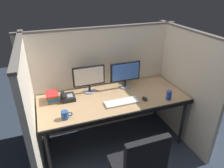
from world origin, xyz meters
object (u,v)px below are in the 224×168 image
(monitor_right, at_px, (125,73))
(book_stack, at_px, (53,97))
(computer_mouse, at_px, (145,99))
(desk_phone, at_px, (68,97))
(keyboard_main, at_px, (122,102))
(monitor_left, at_px, (89,77))
(desk, at_px, (114,102))
(soda_can, at_px, (169,95))
(coffee_mug, at_px, (65,115))

(monitor_right, xyz_separation_m, book_stack, (-1.01, -0.03, -0.16))
(computer_mouse, height_order, desk_phone, desk_phone)
(monitor_right, xyz_separation_m, desk_phone, (-0.83, -0.07, -0.18))
(keyboard_main, bearing_deg, monitor_left, 125.51)
(desk, height_order, monitor_left, monitor_left)
(soda_can, bearing_deg, monitor_right, 127.23)
(desk, height_order, book_stack, book_stack)
(desk, bearing_deg, book_stack, 163.62)
(soda_can, distance_m, desk_phone, 1.29)
(monitor_left, height_order, book_stack, monitor_left)
(monitor_left, bearing_deg, soda_can, -31.24)
(monitor_right, xyz_separation_m, coffee_mug, (-0.92, -0.48, -0.17))
(monitor_left, distance_m, monitor_right, 0.51)
(monitor_right, height_order, soda_can, monitor_right)
(desk_phone, bearing_deg, monitor_right, 5.10)
(book_stack, xyz_separation_m, coffee_mug, (0.09, -0.45, -0.01))
(desk, height_order, desk_phone, desk_phone)
(keyboard_main, distance_m, book_stack, 0.87)
(desk, bearing_deg, coffee_mug, -160.76)
(monitor_left, height_order, coffee_mug, monitor_left)
(keyboard_main, bearing_deg, soda_can, -11.72)
(monitor_right, height_order, computer_mouse, monitor_right)
(computer_mouse, xyz_separation_m, desk_phone, (-0.93, 0.34, 0.02))
(monitor_left, bearing_deg, book_stack, -172.37)
(monitor_right, bearing_deg, desk, -136.58)
(monitor_left, relative_size, desk_phone, 2.26)
(computer_mouse, distance_m, desk_phone, 0.99)
(soda_can, xyz_separation_m, coffee_mug, (-1.31, 0.03, -0.01))
(computer_mouse, bearing_deg, book_stack, 160.79)
(book_stack, bearing_deg, coffee_mug, -78.67)
(keyboard_main, relative_size, coffee_mug, 3.41)
(computer_mouse, bearing_deg, soda_can, -18.09)
(monitor_right, relative_size, keyboard_main, 1.00)
(desk_phone, bearing_deg, coffee_mug, -102.30)
(desk, relative_size, book_stack, 8.73)
(desk, height_order, coffee_mug, coffee_mug)
(coffee_mug, bearing_deg, keyboard_main, 7.25)
(computer_mouse, bearing_deg, coffee_mug, -176.56)
(monitor_right, relative_size, computer_mouse, 4.48)
(book_stack, distance_m, desk_phone, 0.18)
(soda_can, relative_size, desk_phone, 0.64)
(desk, height_order, computer_mouse, computer_mouse)
(monitor_left, height_order, keyboard_main, monitor_left)
(coffee_mug, bearing_deg, monitor_left, 51.58)
(desk, xyz_separation_m, coffee_mug, (-0.65, -0.23, 0.10))
(book_stack, height_order, soda_can, soda_can)
(keyboard_main, bearing_deg, book_stack, 155.94)
(book_stack, distance_m, soda_can, 1.48)
(keyboard_main, distance_m, computer_mouse, 0.31)
(monitor_right, xyz_separation_m, computer_mouse, (0.10, -0.42, -0.20))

